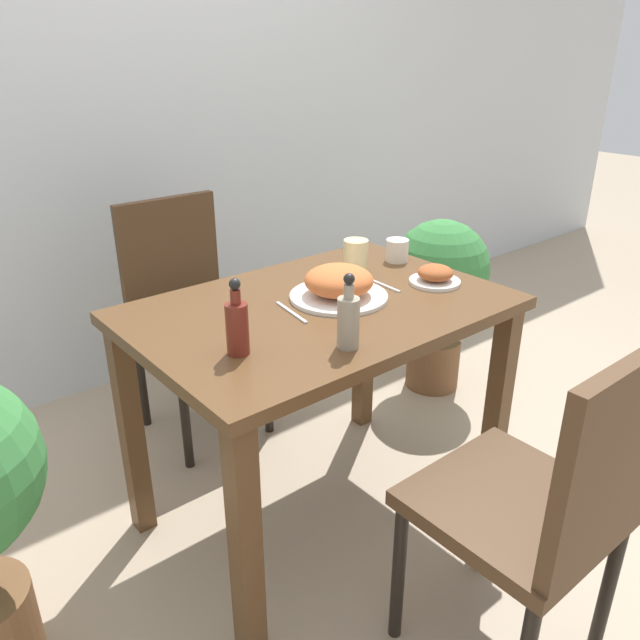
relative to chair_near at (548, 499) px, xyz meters
The scene contains 14 objects.
ground_plane 0.91m from the chair_near, 92.47° to the left, with size 16.00×16.00×0.00m, color tan.
wall_back 2.21m from the chair_near, 90.90° to the left, with size 8.00×0.05×2.60m.
dining_table 0.76m from the chair_near, 92.47° to the left, with size 1.06×0.73×0.75m.
chair_near is the anchor object (origin of this frame).
chair_far 1.51m from the chair_near, 92.56° to the left, with size 0.42×0.42×0.91m.
food_plate 0.80m from the chair_near, 87.09° to the left, with size 0.29×0.29×0.10m.
side_plate 0.78m from the chair_near, 61.85° to the left, with size 0.16×0.16×0.06m.
drink_cup 1.01m from the chair_near, 64.68° to the left, with size 0.08×0.08×0.08m.
juice_glass 0.95m from the chair_near, 75.83° to the left, with size 0.08×0.08×0.11m.
sauce_bottle 0.60m from the chair_near, 107.41° to the left, with size 0.05×0.05×0.19m.
condiment_bottle 0.80m from the chair_near, 120.93° to the left, with size 0.05×0.05×0.19m.
fork_utensil 0.80m from the chair_near, 100.20° to the left, with size 0.03×0.17×0.00m.
spoon_utensil 0.82m from the chair_near, 74.28° to the left, with size 0.02×0.17×0.00m.
potted_plant_right 1.41m from the chair_near, 50.12° to the left, with size 0.41×0.41×0.77m.
Camera 1 is at (-1.05, -1.27, 1.43)m, focal length 35.00 mm.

